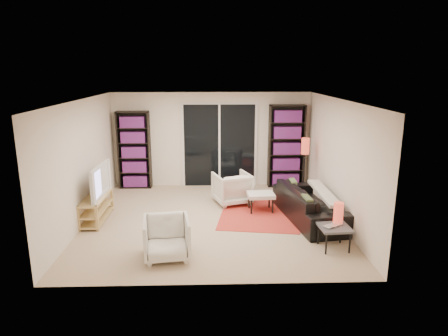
{
  "coord_description": "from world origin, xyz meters",
  "views": [
    {
      "loc": [
        0.0,
        -7.58,
        2.97
      ],
      "look_at": [
        0.25,
        0.3,
        1.0
      ],
      "focal_mm": 32.0,
      "sensor_mm": 36.0,
      "label": 1
    }
  ],
  "objects_px": {
    "sofa": "(310,204)",
    "armchair_back": "(232,188)",
    "armchair_front": "(167,238)",
    "tv_stand": "(96,208)",
    "bookshelf_left": "(134,150)",
    "ottoman": "(261,196)",
    "bookshelf_right": "(286,146)",
    "floor_lamp": "(305,152)",
    "side_table": "(334,229)"
  },
  "relations": [
    {
      "from": "sofa",
      "to": "armchair_back",
      "type": "relative_size",
      "value": 2.85
    },
    {
      "from": "armchair_front",
      "to": "tv_stand",
      "type": "bearing_deg",
      "value": 124.94
    },
    {
      "from": "bookshelf_left",
      "to": "ottoman",
      "type": "xyz_separation_m",
      "value": [
        2.99,
        -1.86,
        -0.63
      ]
    },
    {
      "from": "armchair_back",
      "to": "tv_stand",
      "type": "bearing_deg",
      "value": 1.31
    },
    {
      "from": "bookshelf_right",
      "to": "floor_lamp",
      "type": "relative_size",
      "value": 1.49
    },
    {
      "from": "bookshelf_left",
      "to": "floor_lamp",
      "type": "relative_size",
      "value": 1.39
    },
    {
      "from": "bookshelf_left",
      "to": "tv_stand",
      "type": "xyz_separation_m",
      "value": [
        -0.37,
        -2.28,
        -0.71
      ]
    },
    {
      "from": "floor_lamp",
      "to": "side_table",
      "type": "bearing_deg",
      "value": -92.61
    },
    {
      "from": "sofa",
      "to": "side_table",
      "type": "height_order",
      "value": "sofa"
    },
    {
      "from": "bookshelf_left",
      "to": "armchair_front",
      "type": "distance_m",
      "value": 4.21
    },
    {
      "from": "armchair_back",
      "to": "armchair_front",
      "type": "relative_size",
      "value": 1.05
    },
    {
      "from": "sofa",
      "to": "armchair_front",
      "type": "xyz_separation_m",
      "value": [
        -2.7,
        -1.61,
        0.01
      ]
    },
    {
      "from": "tv_stand",
      "to": "armchair_back",
      "type": "height_order",
      "value": "armchair_back"
    },
    {
      "from": "armchair_back",
      "to": "armchair_front",
      "type": "height_order",
      "value": "armchair_back"
    },
    {
      "from": "sofa",
      "to": "armchair_front",
      "type": "bearing_deg",
      "value": 112.32
    },
    {
      "from": "armchair_back",
      "to": "armchair_front",
      "type": "xyz_separation_m",
      "value": [
        -1.18,
        -2.65,
        -0.02
      ]
    },
    {
      "from": "armchair_front",
      "to": "floor_lamp",
      "type": "distance_m",
      "value": 4.35
    },
    {
      "from": "armchair_front",
      "to": "ottoman",
      "type": "height_order",
      "value": "armchair_front"
    },
    {
      "from": "tv_stand",
      "to": "sofa",
      "type": "xyz_separation_m",
      "value": [
        4.29,
        -0.09,
        0.06
      ]
    },
    {
      "from": "bookshelf_left",
      "to": "armchair_back",
      "type": "height_order",
      "value": "bookshelf_left"
    },
    {
      "from": "bookshelf_left",
      "to": "ottoman",
      "type": "bearing_deg",
      "value": -31.91
    },
    {
      "from": "bookshelf_right",
      "to": "tv_stand",
      "type": "relative_size",
      "value": 1.69
    },
    {
      "from": "ottoman",
      "to": "side_table",
      "type": "distance_m",
      "value": 2.13
    },
    {
      "from": "sofa",
      "to": "armchair_back",
      "type": "bearing_deg",
      "value": 46.83
    },
    {
      "from": "armchair_back",
      "to": "ottoman",
      "type": "relative_size",
      "value": 1.33
    },
    {
      "from": "bookshelf_left",
      "to": "armchair_front",
      "type": "bearing_deg",
      "value": -72.92
    },
    {
      "from": "bookshelf_left",
      "to": "bookshelf_right",
      "type": "xyz_separation_m",
      "value": [
        3.85,
        -0.0,
        0.07
      ]
    },
    {
      "from": "bookshelf_right",
      "to": "floor_lamp",
      "type": "distance_m",
      "value": 0.88
    },
    {
      "from": "tv_stand",
      "to": "ottoman",
      "type": "distance_m",
      "value": 3.38
    },
    {
      "from": "bookshelf_right",
      "to": "sofa",
      "type": "height_order",
      "value": "bookshelf_right"
    },
    {
      "from": "bookshelf_right",
      "to": "ottoman",
      "type": "bearing_deg",
      "value": -114.86
    },
    {
      "from": "bookshelf_right",
      "to": "armchair_front",
      "type": "height_order",
      "value": "bookshelf_right"
    },
    {
      "from": "ottoman",
      "to": "side_table",
      "type": "bearing_deg",
      "value": -61.44
    },
    {
      "from": "bookshelf_left",
      "to": "armchair_back",
      "type": "bearing_deg",
      "value": -28.76
    },
    {
      "from": "sofa",
      "to": "side_table",
      "type": "xyz_separation_m",
      "value": [
        0.09,
        -1.36,
        0.03
      ]
    },
    {
      "from": "ottoman",
      "to": "armchair_back",
      "type": "bearing_deg",
      "value": 137.16
    },
    {
      "from": "tv_stand",
      "to": "side_table",
      "type": "xyz_separation_m",
      "value": [
        4.37,
        -1.45,
        0.09
      ]
    },
    {
      "from": "sofa",
      "to": "floor_lamp",
      "type": "distance_m",
      "value": 1.72
    },
    {
      "from": "ottoman",
      "to": "bookshelf_right",
      "type": "bearing_deg",
      "value": 65.14
    },
    {
      "from": "ottoman",
      "to": "floor_lamp",
      "type": "xyz_separation_m",
      "value": [
        1.15,
        1.02,
        0.73
      ]
    },
    {
      "from": "bookshelf_left",
      "to": "sofa",
      "type": "xyz_separation_m",
      "value": [
        3.92,
        -2.36,
        -0.65
      ]
    },
    {
      "from": "bookshelf_left",
      "to": "floor_lamp",
      "type": "xyz_separation_m",
      "value": [
        4.14,
        -0.84,
        0.1
      ]
    },
    {
      "from": "floor_lamp",
      "to": "tv_stand",
      "type": "bearing_deg",
      "value": -162.24
    },
    {
      "from": "bookshelf_right",
      "to": "armchair_back",
      "type": "height_order",
      "value": "bookshelf_right"
    },
    {
      "from": "bookshelf_left",
      "to": "armchair_back",
      "type": "xyz_separation_m",
      "value": [
        2.4,
        -1.32,
        -0.62
      ]
    },
    {
      "from": "ottoman",
      "to": "sofa",
      "type": "bearing_deg",
      "value": -28.51
    },
    {
      "from": "tv_stand",
      "to": "bookshelf_right",
      "type": "bearing_deg",
      "value": 28.37
    },
    {
      "from": "bookshelf_right",
      "to": "side_table",
      "type": "height_order",
      "value": "bookshelf_right"
    },
    {
      "from": "bookshelf_right",
      "to": "tv_stand",
      "type": "bearing_deg",
      "value": -151.63
    },
    {
      "from": "armchair_front",
      "to": "side_table",
      "type": "distance_m",
      "value": 2.79
    }
  ]
}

